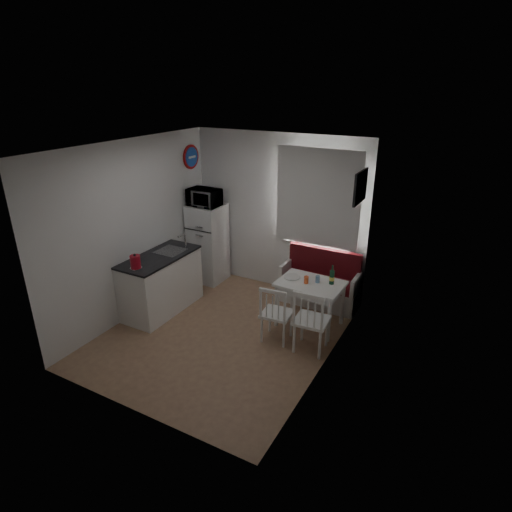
{
  "coord_description": "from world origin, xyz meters",
  "views": [
    {
      "loc": [
        2.89,
        -4.34,
        3.34
      ],
      "look_at": [
        0.26,
        0.5,
        1.06
      ],
      "focal_mm": 30.0,
      "sensor_mm": 36.0,
      "label": 1
    }
  ],
  "objects_px": {
    "kitchen_counter": "(162,283)",
    "microwave": "(204,197)",
    "bench": "(320,286)",
    "fridge": "(208,243)",
    "chair_left": "(274,309)",
    "chair_right": "(309,315)",
    "kettle": "(135,262)",
    "dining_table": "(310,287)",
    "wine_bottle": "(332,275)"
  },
  "relations": [
    {
      "from": "dining_table",
      "to": "fridge",
      "type": "xyz_separation_m",
      "value": [
        -2.16,
        0.59,
        0.08
      ]
    },
    {
      "from": "microwave",
      "to": "wine_bottle",
      "type": "distance_m",
      "value": 2.57
    },
    {
      "from": "dining_table",
      "to": "fridge",
      "type": "relative_size",
      "value": 0.68
    },
    {
      "from": "kettle",
      "to": "wine_bottle",
      "type": "distance_m",
      "value": 2.73
    },
    {
      "from": "bench",
      "to": "kettle",
      "type": "relative_size",
      "value": 5.48
    },
    {
      "from": "chair_left",
      "to": "fridge",
      "type": "distance_m",
      "value": 2.29
    },
    {
      "from": "chair_left",
      "to": "microwave",
      "type": "xyz_separation_m",
      "value": [
        -1.91,
        1.2,
        1.0
      ]
    },
    {
      "from": "dining_table",
      "to": "wine_bottle",
      "type": "bearing_deg",
      "value": 22.22
    },
    {
      "from": "microwave",
      "to": "wine_bottle",
      "type": "bearing_deg",
      "value": -10.35
    },
    {
      "from": "fridge",
      "to": "kettle",
      "type": "relative_size",
      "value": 6.11
    },
    {
      "from": "fridge",
      "to": "chair_left",
      "type": "bearing_deg",
      "value": -33.22
    },
    {
      "from": "chair_right",
      "to": "bench",
      "type": "bearing_deg",
      "value": 100.52
    },
    {
      "from": "kitchen_counter",
      "to": "chair_left",
      "type": "relative_size",
      "value": 2.94
    },
    {
      "from": "bench",
      "to": "fridge",
      "type": "bearing_deg",
      "value": -176.98
    },
    {
      "from": "dining_table",
      "to": "chair_left",
      "type": "xyz_separation_m",
      "value": [
        -0.25,
        -0.66,
        -0.09
      ]
    },
    {
      "from": "dining_table",
      "to": "fridge",
      "type": "distance_m",
      "value": 2.24
    },
    {
      "from": "wine_bottle",
      "to": "chair_left",
      "type": "bearing_deg",
      "value": -124.55
    },
    {
      "from": "bench",
      "to": "dining_table",
      "type": "bearing_deg",
      "value": -81.64
    },
    {
      "from": "kitchen_counter",
      "to": "chair_left",
      "type": "distance_m",
      "value": 1.93
    },
    {
      "from": "chair_left",
      "to": "kettle",
      "type": "bearing_deg",
      "value": -169.32
    },
    {
      "from": "chair_left",
      "to": "kettle",
      "type": "relative_size",
      "value": 2.0
    },
    {
      "from": "kettle",
      "to": "wine_bottle",
      "type": "bearing_deg",
      "value": 28.18
    },
    {
      "from": "fridge",
      "to": "chair_right",
      "type": "bearing_deg",
      "value": -27.57
    },
    {
      "from": "kitchen_counter",
      "to": "bench",
      "type": "height_order",
      "value": "kitchen_counter"
    },
    {
      "from": "kettle",
      "to": "wine_bottle",
      "type": "xyz_separation_m",
      "value": [
        2.4,
        1.29,
        -0.19
      ]
    },
    {
      "from": "kitchen_counter",
      "to": "microwave",
      "type": "bearing_deg",
      "value": 89.06
    },
    {
      "from": "dining_table",
      "to": "kitchen_counter",
      "type": "bearing_deg",
      "value": -161.44
    },
    {
      "from": "kitchen_counter",
      "to": "chair_left",
      "type": "bearing_deg",
      "value": -0.18
    },
    {
      "from": "kitchen_counter",
      "to": "chair_left",
      "type": "xyz_separation_m",
      "value": [
        1.93,
        -0.01,
        0.06
      ]
    },
    {
      "from": "chair_right",
      "to": "kettle",
      "type": "relative_size",
      "value": 2.17
    },
    {
      "from": "chair_left",
      "to": "microwave",
      "type": "height_order",
      "value": "microwave"
    },
    {
      "from": "kitchen_counter",
      "to": "dining_table",
      "type": "relative_size",
      "value": 1.41
    },
    {
      "from": "kettle",
      "to": "fridge",
      "type": "bearing_deg",
      "value": 90.97
    },
    {
      "from": "chair_right",
      "to": "chair_left",
      "type": "bearing_deg",
      "value": 175.15
    },
    {
      "from": "bench",
      "to": "dining_table",
      "type": "height_order",
      "value": "bench"
    },
    {
      "from": "bench",
      "to": "dining_table",
      "type": "relative_size",
      "value": 1.32
    },
    {
      "from": "chair_right",
      "to": "fridge",
      "type": "bearing_deg",
      "value": 148.46
    },
    {
      "from": "fridge",
      "to": "wine_bottle",
      "type": "distance_m",
      "value": 2.48
    },
    {
      "from": "kitchen_counter",
      "to": "microwave",
      "type": "distance_m",
      "value": 1.6
    },
    {
      "from": "dining_table",
      "to": "fridge",
      "type": "bearing_deg",
      "value": 166.56
    },
    {
      "from": "kettle",
      "to": "microwave",
      "type": "bearing_deg",
      "value": 90.99
    },
    {
      "from": "kitchen_counter",
      "to": "bench",
      "type": "bearing_deg",
      "value": 33.1
    },
    {
      "from": "chair_left",
      "to": "microwave",
      "type": "bearing_deg",
      "value": 142.78
    },
    {
      "from": "kitchen_counter",
      "to": "dining_table",
      "type": "height_order",
      "value": "kitchen_counter"
    },
    {
      "from": "kitchen_counter",
      "to": "wine_bottle",
      "type": "distance_m",
      "value": 2.59
    },
    {
      "from": "chair_right",
      "to": "wine_bottle",
      "type": "bearing_deg",
      "value": 84.48
    },
    {
      "from": "wine_bottle",
      "to": "fridge",
      "type": "bearing_deg",
      "value": 168.51
    },
    {
      "from": "chair_left",
      "to": "wine_bottle",
      "type": "bearing_deg",
      "value": 50.39
    },
    {
      "from": "fridge",
      "to": "dining_table",
      "type": "bearing_deg",
      "value": -15.38
    },
    {
      "from": "chair_left",
      "to": "bench",
      "type": "bearing_deg",
      "value": 78.77
    }
  ]
}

